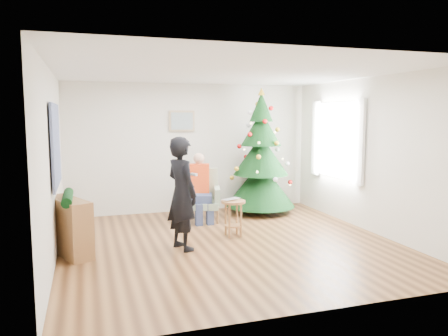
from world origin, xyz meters
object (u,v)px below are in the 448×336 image
object	(u,v)px
stool	(233,218)
console	(69,227)
christmas_tree	(261,157)
armchair	(201,202)
standing_man	(182,193)

from	to	relation	value
stool	console	xyz separation A→B (m)	(-2.52, -0.19, 0.10)
christmas_tree	armchair	world-z (taller)	christmas_tree
armchair	christmas_tree	bearing A→B (deg)	30.68
armchair	console	distance (m)	2.64
christmas_tree	armchair	bearing A→B (deg)	-165.03
stool	console	bearing A→B (deg)	-175.78
christmas_tree	stool	world-z (taller)	christmas_tree
standing_man	console	xyz separation A→B (m)	(-1.58, 0.24, -0.43)
stool	standing_man	world-z (taller)	standing_man
console	christmas_tree	bearing A→B (deg)	1.15
standing_man	armchair	bearing A→B (deg)	-44.08
christmas_tree	stool	distance (m)	2.05
console	standing_man	bearing A→B (deg)	-32.63
armchair	standing_man	bearing A→B (deg)	-97.89
standing_man	console	world-z (taller)	standing_man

